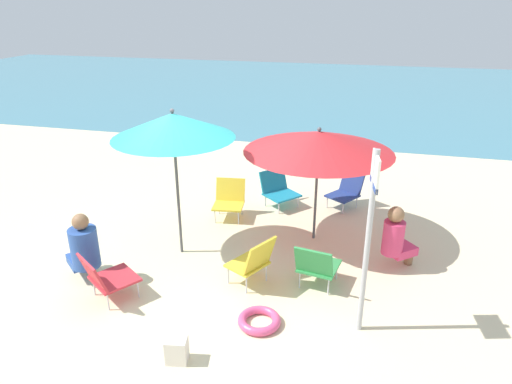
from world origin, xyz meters
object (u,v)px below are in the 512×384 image
object	(u,v)px
beach_chair_d	(278,189)
beach_chair_a	(253,260)
beach_chair_b	(317,265)
beach_chair_f	(347,189)
beach_bag	(177,350)
beach_chair_e	(229,198)
person_b	(84,248)
beach_chair_c	(105,276)
person_a	(396,238)
swim_ring	(259,321)
warning_sign	(370,222)
umbrella_teal	(173,126)
umbrella_red	(319,142)

from	to	relation	value
beach_chair_d	beach_chair_a	bearing A→B (deg)	-44.74
beach_chair_b	beach_chair_f	distance (m)	2.69
beach_bag	beach_chair_e	bearing A→B (deg)	98.01
beach_chair_a	person_b	world-z (taller)	person_b
beach_chair_a	beach_chair_c	distance (m)	1.82
beach_chair_a	person_a	xyz separation A→B (m)	(1.76, 0.86, 0.11)
beach_chair_b	beach_chair_c	bearing A→B (deg)	119.68
beach_chair_c	swim_ring	distance (m)	1.95
beach_chair_e	beach_chair_c	bearing A→B (deg)	-23.08
beach_chair_f	person_b	world-z (taller)	person_b
beach_chair_c	warning_sign	distance (m)	3.21
beach_chair_a	person_a	size ratio (longest dim) A/B	0.74
beach_chair_a	beach_chair_c	xyz separation A→B (m)	(-1.67, -0.74, -0.04)
warning_sign	beach_bag	world-z (taller)	warning_sign
beach_chair_d	beach_bag	xyz separation A→B (m)	(-0.22, -4.08, -0.18)
beach_chair_e	warning_sign	distance (m)	3.50
beach_chair_e	beach_chair_b	bearing A→B (deg)	36.63
umbrella_teal	person_a	size ratio (longest dim) A/B	2.25
person_a	beach_chair_b	bearing A→B (deg)	176.08
beach_chair_f	beach_chair_e	bearing A→B (deg)	-30.67
warning_sign	swim_ring	size ratio (longest dim) A/B	4.26
umbrella_red	beach_chair_d	distance (m)	1.83
beach_chair_b	beach_chair_d	size ratio (longest dim) A/B	0.84
person_a	warning_sign	size ratio (longest dim) A/B	0.45
beach_chair_a	beach_chair_b	bearing A→B (deg)	-142.10
umbrella_teal	beach_chair_f	size ratio (longest dim) A/B	2.93
beach_chair_f	warning_sign	world-z (taller)	warning_sign
beach_chair_a	beach_chair_e	xyz separation A→B (m)	(-0.91, 1.91, -0.04)
umbrella_teal	umbrella_red	world-z (taller)	umbrella_teal
beach_chair_b	beach_bag	size ratio (longest dim) A/B	2.41
beach_chair_c	beach_chair_f	distance (m)	4.44
beach_chair_a	warning_sign	xyz separation A→B (m)	(1.37, -0.54, 0.97)
beach_bag	person_a	bearing A→B (deg)	47.24
beach_chair_f	swim_ring	distance (m)	3.64
beach_chair_b	beach_chair_a	bearing A→B (deg)	109.76
beach_chair_a	beach_chair_d	distance (m)	2.58
warning_sign	swim_ring	distance (m)	1.72
umbrella_red	warning_sign	bearing A→B (deg)	-68.99
beach_chair_a	swim_ring	xyz separation A→B (m)	(0.26, -0.74, -0.32)
person_a	warning_sign	bearing A→B (deg)	-146.39
beach_chair_b	beach_chair_e	size ratio (longest dim) A/B	1.05
beach_chair_d	beach_chair_f	size ratio (longest dim) A/B	1.09
umbrella_teal	person_b	world-z (taller)	umbrella_teal
beach_bag	person_b	bearing A→B (deg)	147.47
beach_bag	beach_chair_a	bearing A→B (deg)	74.27
umbrella_red	beach_chair_e	size ratio (longest dim) A/B	3.43
beach_bag	beach_chair_f	bearing A→B (deg)	71.82
beach_chair_a	beach_bag	world-z (taller)	beach_chair_a
umbrella_teal	beach_chair_b	xyz separation A→B (m)	(2.03, -0.45, -1.55)
beach_chair_a	beach_chair_f	size ratio (longest dim) A/B	0.96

